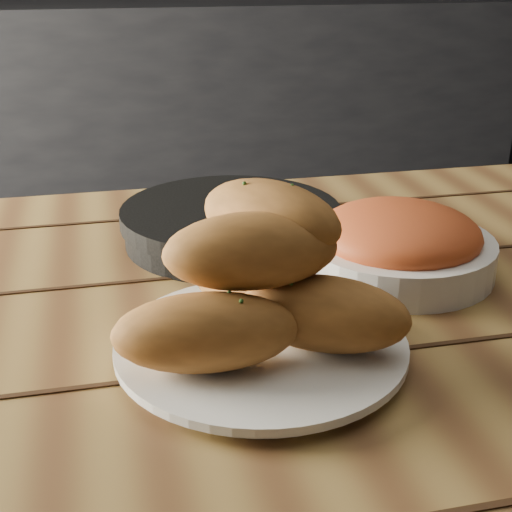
{
  "coord_description": "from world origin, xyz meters",
  "views": [
    {
      "loc": [
        -0.36,
        -1.32,
        1.08
      ],
      "look_at": [
        -0.23,
        -0.77,
        0.84
      ],
      "focal_mm": 50.0,
      "sensor_mm": 36.0,
      "label": 1
    }
  ],
  "objects_px": {
    "table": "(252,396)",
    "bread_rolls": "(259,280)",
    "plate": "(261,348)",
    "bowl": "(398,244)",
    "skillet": "(233,223)"
  },
  "relations": [
    {
      "from": "skillet",
      "to": "bowl",
      "type": "bearing_deg",
      "value": -38.53
    },
    {
      "from": "bread_rolls",
      "to": "plate",
      "type": "bearing_deg",
      "value": -62.93
    },
    {
      "from": "table",
      "to": "plate",
      "type": "bearing_deg",
      "value": -96.87
    },
    {
      "from": "bread_rolls",
      "to": "skillet",
      "type": "bearing_deg",
      "value": 83.67
    },
    {
      "from": "table",
      "to": "skillet",
      "type": "bearing_deg",
      "value": 84.45
    },
    {
      "from": "table",
      "to": "plate",
      "type": "relative_size",
      "value": 5.73
    },
    {
      "from": "plate",
      "to": "skillet",
      "type": "bearing_deg",
      "value": 84.05
    },
    {
      "from": "table",
      "to": "bowl",
      "type": "height_order",
      "value": "bowl"
    },
    {
      "from": "plate",
      "to": "bowl",
      "type": "bearing_deg",
      "value": 37.73
    },
    {
      "from": "table",
      "to": "bowl",
      "type": "relative_size",
      "value": 6.88
    },
    {
      "from": "table",
      "to": "bread_rolls",
      "type": "height_order",
      "value": "bread_rolls"
    },
    {
      "from": "bread_rolls",
      "to": "bowl",
      "type": "bearing_deg",
      "value": 36.95
    },
    {
      "from": "table",
      "to": "skillet",
      "type": "xyz_separation_m",
      "value": [
        0.02,
        0.19,
        0.12
      ]
    },
    {
      "from": "table",
      "to": "plate",
      "type": "distance_m",
      "value": 0.14
    },
    {
      "from": "skillet",
      "to": "bowl",
      "type": "relative_size",
      "value": 1.83
    }
  ]
}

